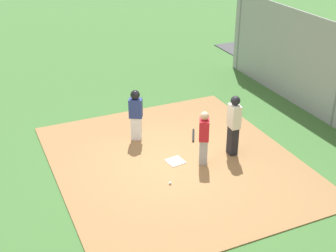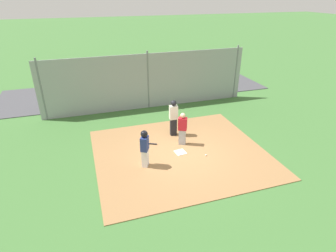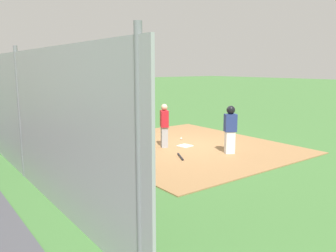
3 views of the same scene
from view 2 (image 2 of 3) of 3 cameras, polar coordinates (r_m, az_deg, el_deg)
ground_plane at (r=12.03m, az=2.55°, el=-5.58°), size 140.00×140.00×0.00m
dirt_infield at (r=12.02m, az=2.55°, el=-5.52°), size 7.20×6.40×0.03m
home_plate at (r=12.01m, az=2.55°, el=-5.42°), size 0.49×0.49×0.02m
catcher at (r=12.28m, az=3.00°, el=-0.51°), size 0.46×0.41×1.53m
umpire at (r=13.02m, az=1.14°, el=1.85°), size 0.40×0.29×1.77m
runner at (r=10.73m, az=-4.83°, el=-4.23°), size 0.41×0.46×1.57m
baseball_bat at (r=12.64m, az=-3.98°, el=-3.62°), size 0.70×0.40×0.06m
baseball at (r=11.86m, az=7.83°, el=-5.95°), size 0.07×0.07×0.07m
backstop_fence at (r=16.18m, az=-4.13°, el=9.16°), size 12.00×0.10×3.35m
parking_lot at (r=19.80m, az=-6.39°, el=7.47°), size 18.00×5.20×0.04m
parked_car_dark at (r=19.90m, az=1.33°, el=9.52°), size 4.25×1.98×1.28m
parked_car_red at (r=19.82m, az=-7.72°, el=9.22°), size 4.37×2.26×1.28m
parked_car_white at (r=19.78m, az=-16.57°, el=8.33°), size 4.28×2.04×1.28m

